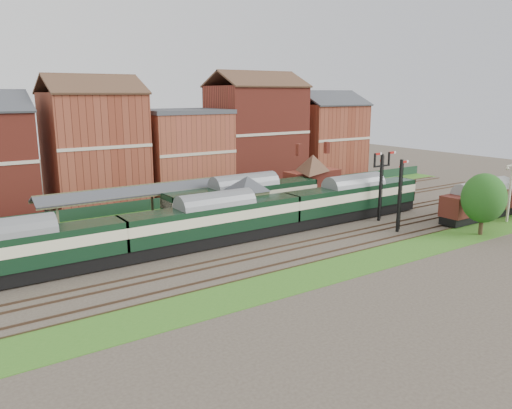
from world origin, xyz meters
TOP-DOWN VIEW (x-y plane):
  - ground at (0.00, 0.00)m, footprint 160.00×160.00m
  - grass_back at (0.00, 16.00)m, footprint 90.00×4.50m
  - grass_front at (0.00, -12.00)m, footprint 90.00×5.00m
  - fence at (0.00, 18.00)m, footprint 90.00×0.12m
  - platform at (-5.00, 9.75)m, footprint 55.00×3.40m
  - signal_box at (-3.00, 3.25)m, footprint 5.40×5.40m
  - brick_hut at (5.00, 3.25)m, footprint 3.20×2.64m
  - station_building at (12.00, 9.75)m, footprint 8.10×8.10m
  - canopy at (-11.00, 9.75)m, footprint 26.00×3.89m
  - semaphore_bracket at (12.04, -2.50)m, footprint 3.60×0.25m
  - semaphore_siding at (10.02, -7.00)m, footprint 1.23×0.25m
  - yard_lamp at (24.00, -11.50)m, footprint 2.60×0.22m
  - town_backdrop at (-0.18, 25.00)m, footprint 69.00×10.00m
  - dmu_train at (-8.92, 0.00)m, footprint 57.23×3.01m
  - platform_railcar at (-1.31, 6.50)m, footprint 19.94×3.14m
  - goods_van_a at (19.05, -9.00)m, footprint 6.04×2.62m
  - goods_van_b at (25.82, -9.00)m, footprint 6.26×2.71m
  - tree_far at (16.35, -12.90)m, footprint 4.59×4.59m

SIDE VIEW (x-z plane):
  - ground at x=0.00m, z-range 0.00..0.00m
  - grass_back at x=0.00m, z-range 0.00..0.06m
  - grass_front at x=0.00m, z-range 0.00..0.06m
  - platform at x=-5.00m, z-range 0.00..1.00m
  - fence at x=0.00m, z-range 0.00..1.50m
  - brick_hut at x=5.00m, z-range -0.28..2.67m
  - goods_van_a at x=19.05m, z-range 0.25..3.92m
  - goods_van_b at x=25.82m, z-range 0.25..4.05m
  - dmu_train at x=-8.92m, z-range 0.36..4.76m
  - platform_railcar at x=-1.31m, z-range 0.37..4.96m
  - signal_box at x=-3.00m, z-range 0.19..6.19m
  - station_building at x=12.00m, z-range 1.01..6.91m
  - yard_lamp at x=24.00m, z-range 0.49..7.49m
  - tree_far at x=16.35m, z-range 0.70..7.40m
  - semaphore_siding at x=10.02m, z-range 0.16..8.16m
  - canopy at x=-11.00m, z-range 2.54..6.62m
  - semaphore_bracket at x=12.04m, z-range 0.54..8.72m
  - town_backdrop at x=-0.18m, z-range -1.00..15.00m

